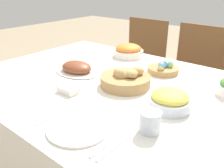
% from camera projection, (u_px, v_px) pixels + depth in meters
% --- Properties ---
extents(dining_table, '(1.77, 1.18, 0.75)m').
position_uv_depth(dining_table, '(121.00, 143.00, 1.41)').
color(dining_table, white).
rests_on(dining_table, ground).
extents(chair_far_left, '(0.43, 0.43, 0.94)m').
position_uv_depth(chair_far_left, '(139.00, 65.00, 2.29)').
color(chair_far_left, brown).
rests_on(chair_far_left, ground).
extents(chair_far_center, '(0.45, 0.45, 0.94)m').
position_uv_depth(chair_far_center, '(191.00, 78.00, 1.99)').
color(chair_far_center, brown).
rests_on(chair_far_center, ground).
extents(bread_basket, '(0.26, 0.26, 0.10)m').
position_uv_depth(bread_basket, '(125.00, 79.00, 1.24)').
color(bread_basket, '#AD8451').
rests_on(bread_basket, dining_table).
extents(egg_basket, '(0.19, 0.19, 0.08)m').
position_uv_depth(egg_basket, '(163.00, 69.00, 1.42)').
color(egg_basket, '#AD8451').
rests_on(egg_basket, dining_table).
extents(ham_platter, '(0.31, 0.22, 0.07)m').
position_uv_depth(ham_platter, '(77.00, 68.00, 1.43)').
color(ham_platter, silver).
rests_on(ham_platter, dining_table).
extents(pineapple_bowl, '(0.19, 0.19, 0.09)m').
position_uv_depth(pineapple_bowl, '(170.00, 100.00, 1.02)').
color(pineapple_bowl, silver).
rests_on(pineapple_bowl, dining_table).
extents(carrot_bowl, '(0.22, 0.22, 0.09)m').
position_uv_depth(carrot_bowl, '(128.00, 51.00, 1.72)').
color(carrot_bowl, silver).
rests_on(carrot_bowl, dining_table).
extents(dinner_plate, '(0.24, 0.24, 0.01)m').
position_uv_depth(dinner_plate, '(78.00, 128.00, 0.89)').
color(dinner_plate, silver).
rests_on(dinner_plate, dining_table).
extents(fork, '(0.01, 0.17, 0.00)m').
position_uv_depth(fork, '(54.00, 116.00, 0.97)').
color(fork, silver).
rests_on(fork, dining_table).
extents(knife, '(0.01, 0.17, 0.00)m').
position_uv_depth(knife, '(107.00, 144.00, 0.80)').
color(knife, silver).
rests_on(knife, dining_table).
extents(spoon, '(0.01, 0.17, 0.00)m').
position_uv_depth(spoon, '(114.00, 148.00, 0.79)').
color(spoon, silver).
rests_on(spoon, dining_table).
extents(drinking_cup, '(0.08, 0.08, 0.08)m').
position_uv_depth(drinking_cup, '(150.00, 122.00, 0.86)').
color(drinking_cup, silver).
rests_on(drinking_cup, dining_table).
extents(butter_dish, '(0.11, 0.07, 0.03)m').
position_uv_depth(butter_dish, '(68.00, 90.00, 1.17)').
color(butter_dish, silver).
rests_on(butter_dish, dining_table).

